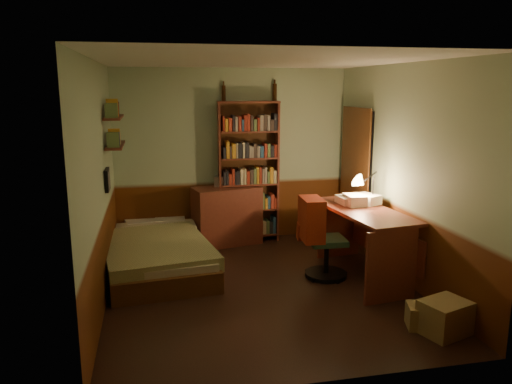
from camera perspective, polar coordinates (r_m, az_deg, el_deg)
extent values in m
cube|color=black|center=(6.01, 0.50, -10.89)|extent=(3.50, 4.00, 0.02)
cube|color=silver|center=(5.55, 0.55, 14.89)|extent=(3.50, 4.00, 0.02)
cube|color=#92A986|center=(7.59, -2.74, 4.16)|extent=(3.50, 0.02, 2.60)
cube|color=#92A986|center=(5.54, -17.56, 0.73)|extent=(0.02, 4.00, 2.60)
cube|color=#92A986|center=(6.25, 16.50, 2.02)|extent=(0.02, 4.00, 2.60)
cube|color=#92A986|center=(3.75, 7.13, -3.99)|extent=(3.50, 0.02, 2.60)
cube|color=black|center=(7.44, 11.39, 1.44)|extent=(0.06, 0.90, 2.00)
cube|color=#43240F|center=(7.42, 11.14, 1.43)|extent=(0.02, 0.98, 2.08)
cube|color=olive|center=(6.69, -11.37, -5.58)|extent=(1.45, 2.40, 0.68)
cube|color=#5A2519|center=(7.50, -3.36, -2.69)|extent=(1.05, 0.68, 0.87)
cube|color=#B2B2B7|center=(7.51, -3.69, 1.29)|extent=(0.32, 0.26, 0.15)
cube|color=#5A2519|center=(7.51, -0.85, 2.24)|extent=(0.93, 0.34, 2.12)
cylinder|color=black|center=(7.45, -3.71, 11.20)|extent=(0.07, 0.07, 0.22)
cylinder|color=black|center=(7.60, 2.14, 11.33)|extent=(0.07, 0.07, 0.25)
cube|color=#5A2519|center=(6.34, 12.00, -5.73)|extent=(0.87, 1.68, 0.86)
cube|color=silver|center=(6.52, 12.60, -0.79)|extent=(0.33, 0.37, 0.12)
cone|color=black|center=(6.50, 13.28, 1.54)|extent=(0.23, 0.23, 0.66)
cube|color=#2D5A3C|center=(6.20, 8.13, -4.69)|extent=(0.59, 0.53, 1.13)
cube|color=#AE321A|center=(5.69, 6.55, 2.39)|extent=(0.29, 0.47, 0.52)
cube|color=#5A2519|center=(6.57, -15.78, 5.16)|extent=(0.20, 0.90, 0.03)
cube|color=#5A2519|center=(6.54, -15.95, 8.21)|extent=(0.20, 0.90, 0.03)
cube|color=black|center=(6.13, -16.63, 1.35)|extent=(0.04, 0.32, 0.26)
cube|color=olive|center=(5.24, 20.76, -13.25)|extent=(0.52, 0.47, 0.33)
cube|color=olive|center=(5.31, 18.66, -13.33)|extent=(0.39, 0.35, 0.23)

